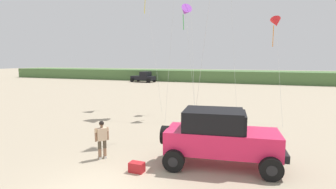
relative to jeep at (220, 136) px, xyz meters
name	(u,v)px	position (x,y,z in m)	size (l,w,h in m)	color
dune_ridge	(207,76)	(-9.23, 42.28, -0.14)	(90.00, 8.02, 2.12)	#4C703D
jeep	(220,136)	(0.00, 0.00, 0.00)	(4.97, 2.86, 2.26)	#EA2151
person_watching	(102,137)	(-4.86, -0.99, -0.26)	(0.47, 0.49, 1.67)	#8C664C
cooler_box	(137,167)	(-2.84, -1.75, -1.01)	(0.56, 0.36, 0.38)	#B21E23
distant_pickup	(144,77)	(-19.93, 35.74, -0.26)	(4.83, 3.00, 1.98)	black
kite_red_delta	(276,23)	(2.20, 11.38, 5.74)	(1.12, 4.81, 7.44)	red
kite_black_sled	(185,11)	(-4.02, 8.79, 6.51)	(1.94, 2.21, 8.21)	purple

